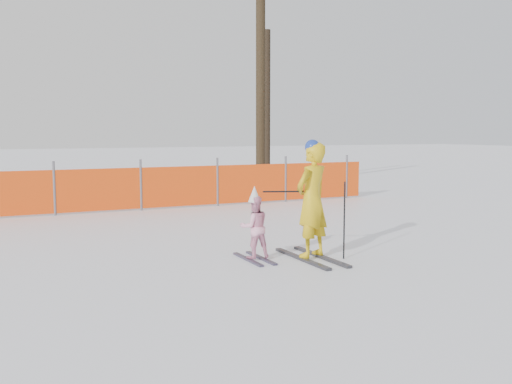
# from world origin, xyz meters

# --- Properties ---
(ground) EXTENTS (120.00, 120.00, 0.00)m
(ground) POSITION_xyz_m (0.00, 0.00, 0.00)
(ground) COLOR white
(ground) RESTS_ON ground
(adult) EXTENTS (0.74, 1.53, 1.80)m
(adult) POSITION_xyz_m (0.68, -0.03, 0.90)
(adult) COLOR black
(adult) RESTS_ON ground
(child) EXTENTS (0.49, 0.96, 1.12)m
(child) POSITION_xyz_m (-0.12, 0.29, 0.51)
(child) COLOR black
(child) RESTS_ON ground
(ski_poles) EXTENTS (1.15, 0.50, 1.17)m
(ski_poles) POSITION_xyz_m (0.84, -0.10, 0.74)
(ski_poles) COLOR black
(ski_poles) RESTS_ON ground
(safety_fence) EXTENTS (14.45, 0.06, 1.25)m
(safety_fence) POSITION_xyz_m (-1.13, 6.35, 0.56)
(safety_fence) COLOR #595960
(safety_fence) RESTS_ON ground
(tree_trunks) EXTENTS (1.32, 1.86, 6.52)m
(tree_trunks) POSITION_xyz_m (5.18, 10.85, 3.12)
(tree_trunks) COLOR #2F2315
(tree_trunks) RESTS_ON ground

